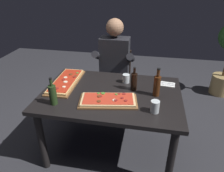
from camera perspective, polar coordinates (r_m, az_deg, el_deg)
name	(u,v)px	position (r m, az deg, el deg)	size (l,w,h in m)	color
ground_plane	(111,147)	(2.57, -0.22, -16.23)	(6.40, 6.40, 0.00)	#2D2D33
dining_table	(111,101)	(2.17, -0.25, -3.99)	(1.40, 0.96, 0.74)	black
pizza_rectangular_front	(108,100)	(1.96, -1.05, -3.90)	(0.58, 0.35, 0.05)	brown
pizza_rectangular_left	(66,81)	(2.35, -12.43, 1.23)	(0.27, 0.64, 0.05)	brown
wine_bottle_dark	(134,81)	(2.14, 6.00, 1.30)	(0.07, 0.07, 0.25)	black
oil_bottle_amber	(157,85)	(2.07, 12.14, 0.23)	(0.07, 0.07, 0.29)	#47230F
vinegar_bottle_green	(53,94)	(1.97, -15.84, -2.20)	(0.07, 0.07, 0.27)	#233819
tumbler_near_camera	(126,79)	(2.31, 3.83, 1.94)	(0.08, 0.08, 0.09)	silver
tumbler_far_side	(155,107)	(1.85, 11.63, -5.51)	(0.08, 0.08, 0.11)	silver
napkin_cutlery_set	(166,84)	(2.35, 14.58, 0.48)	(0.19, 0.13, 0.01)	white
diner_chair	(115,78)	(3.00, 0.94, 2.21)	(0.44, 0.44, 0.87)	black
seated_diner	(114,65)	(2.79, 0.55, 5.88)	(0.53, 0.41, 1.33)	#23232D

